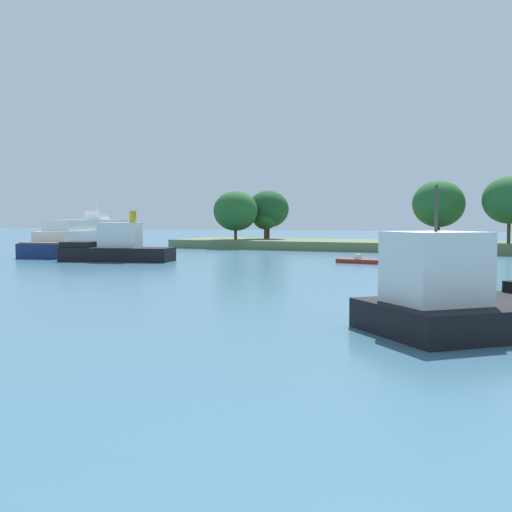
{
  "coord_description": "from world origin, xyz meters",
  "views": [
    {
      "loc": [
        26.07,
        -20.23,
        4.56
      ],
      "look_at": [
        2.14,
        32.19,
        1.2
      ],
      "focal_mm": 46.54,
      "sensor_mm": 36.0,
      "label": 1
    }
  ],
  "objects_px": {
    "small_motorboat": "(438,325)",
    "tugboat": "(116,248)",
    "fishing_skiff": "(361,261)",
    "white_riverboat": "(87,239)"
  },
  "relations": [
    {
      "from": "fishing_skiff",
      "to": "tugboat",
      "type": "bearing_deg",
      "value": -162.97
    },
    {
      "from": "tugboat",
      "to": "white_riverboat",
      "type": "relative_size",
      "value": 0.54
    },
    {
      "from": "small_motorboat",
      "to": "tugboat",
      "type": "relative_size",
      "value": 0.42
    },
    {
      "from": "small_motorboat",
      "to": "tugboat",
      "type": "bearing_deg",
      "value": 141.6
    },
    {
      "from": "fishing_skiff",
      "to": "white_riverboat",
      "type": "relative_size",
      "value": 0.23
    },
    {
      "from": "fishing_skiff",
      "to": "white_riverboat",
      "type": "height_order",
      "value": "white_riverboat"
    },
    {
      "from": "small_motorboat",
      "to": "white_riverboat",
      "type": "bearing_deg",
      "value": 141.2
    },
    {
      "from": "small_motorboat",
      "to": "white_riverboat",
      "type": "height_order",
      "value": "white_riverboat"
    },
    {
      "from": "fishing_skiff",
      "to": "tugboat",
      "type": "height_order",
      "value": "tugboat"
    },
    {
      "from": "tugboat",
      "to": "white_riverboat",
      "type": "xyz_separation_m",
      "value": [
        -11.61,
        9.76,
        0.5
      ]
    }
  ]
}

